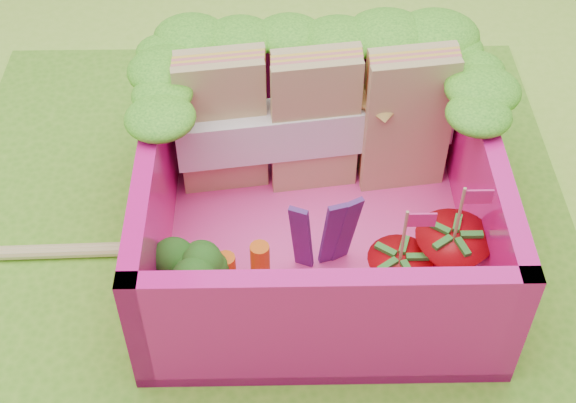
% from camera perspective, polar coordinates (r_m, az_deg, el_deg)
% --- Properties ---
extents(ground, '(14.00, 14.00, 0.00)m').
position_cam_1_polar(ground, '(3.31, -2.01, -2.53)').
color(ground, '#9EDC3E').
rests_on(ground, ground).
extents(placemat, '(2.60, 2.60, 0.03)m').
position_cam_1_polar(placemat, '(3.30, -2.01, -2.36)').
color(placemat, '#5EA725').
rests_on(placemat, ground).
extents(bento_floor, '(1.30, 1.30, 0.05)m').
position_cam_1_polar(bento_floor, '(3.23, 2.04, -2.77)').
color(bento_floor, '#FF41A2').
rests_on(bento_floor, placemat).
extents(bento_box, '(1.30, 1.30, 0.55)m').
position_cam_1_polar(bento_box, '(3.04, 2.16, 0.36)').
color(bento_box, '#E51384').
rests_on(bento_box, placemat).
extents(lettuce_ruffle, '(1.43, 0.77, 0.11)m').
position_cam_1_polar(lettuce_ruffle, '(3.17, 1.97, 10.37)').
color(lettuce_ruffle, '#228017').
rests_on(lettuce_ruffle, bento_box).
extents(sandwich_stack, '(1.14, 0.32, 0.62)m').
position_cam_1_polar(sandwich_stack, '(3.24, 2.02, 5.70)').
color(sandwich_stack, tan).
rests_on(sandwich_stack, bento_floor).
extents(broccoli, '(0.30, 0.30, 0.27)m').
position_cam_1_polar(broccoli, '(2.86, -6.96, -5.15)').
color(broccoli, '#648C43').
rests_on(broccoli, bento_floor).
extents(carrot_sticks, '(0.19, 0.07, 0.29)m').
position_cam_1_polar(carrot_sticks, '(2.91, -3.03, -5.26)').
color(carrot_sticks, '#E15813').
rests_on(carrot_sticks, bento_floor).
extents(purple_wedges, '(0.24, 0.08, 0.38)m').
position_cam_1_polar(purple_wedges, '(2.96, 2.78, -2.32)').
color(purple_wedges, '#421A5B').
rests_on(purple_wedges, bento_floor).
extents(strawberry_left, '(0.23, 0.23, 0.47)m').
position_cam_1_polar(strawberry_left, '(2.93, 7.78, -5.43)').
color(strawberry_left, '#B90B0C').
rests_on(strawberry_left, bento_floor).
extents(strawberry_right, '(0.28, 0.28, 0.52)m').
position_cam_1_polar(strawberry_right, '(2.99, 11.38, -4.16)').
color(strawberry_right, '#B90B0C').
rests_on(strawberry_right, bento_floor).
extents(snap_peas, '(0.60, 0.58, 0.05)m').
position_cam_1_polar(snap_peas, '(3.07, 9.50, -5.62)').
color(snap_peas, '#66B538').
rests_on(snap_peas, bento_floor).
extents(chopsticks, '(2.33, 0.12, 0.05)m').
position_cam_1_polar(chopsticks, '(3.37, -19.32, -3.47)').
color(chopsticks, '#DDBC79').
rests_on(chopsticks, placemat).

